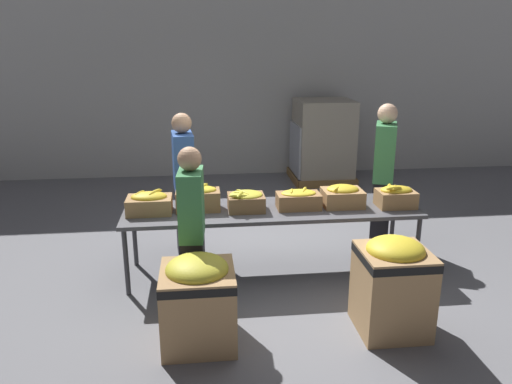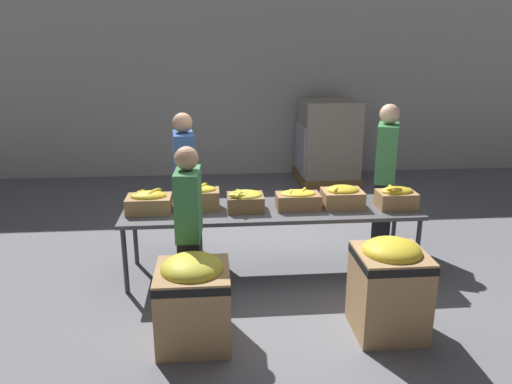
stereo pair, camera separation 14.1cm
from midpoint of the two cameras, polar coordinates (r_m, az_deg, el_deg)
name	(u,v)px [view 1 (the left image)]	position (r m, az deg, el deg)	size (l,w,h in m)	color
ground_plane	(271,272)	(5.61, 1.02, -9.09)	(30.00, 30.00, 0.00)	slate
wall_back	(238,67)	(9.39, -2.49, 14.05)	(16.00, 0.08, 4.00)	#B7B7B2
sorting_table	(272,212)	(5.35, 1.06, -2.33)	(3.14, 0.82, 0.74)	#4C4C51
banana_box_0	(149,203)	(5.29, -12.84, -1.21)	(0.46, 0.32, 0.24)	#A37A4C
banana_box_1	(198,198)	(5.29, -7.41, -0.65)	(0.46, 0.27, 0.29)	olive
banana_box_2	(246,200)	(5.24, -1.94, -0.95)	(0.38, 0.35, 0.23)	olive
banana_box_3	(299,199)	(5.31, 4.13, -0.82)	(0.46, 0.27, 0.22)	olive
banana_box_4	(342,196)	(5.44, 9.12, -0.42)	(0.43, 0.33, 0.24)	#A37A4C
banana_box_5	(396,196)	(5.54, 14.99, -0.45)	(0.40, 0.29, 0.26)	#A37A4C
volunteer_0	(192,233)	(4.59, -8.15, -4.66)	(0.24, 0.44, 1.58)	black
volunteer_1	(184,186)	(5.86, -8.88, 0.66)	(0.27, 0.47, 1.69)	black
volunteer_2	(383,176)	(6.27, 13.67, 1.74)	(0.39, 0.52, 1.76)	black
donation_bin_0	(198,298)	(4.27, -7.59, -11.89)	(0.61, 0.61, 0.78)	tan
donation_bin_1	(393,282)	(4.52, 14.48, -9.96)	(0.58, 0.58, 0.86)	tan
pallet_stack_0	(320,152)	(9.18, 6.84, 4.51)	(1.03, 1.03, 1.04)	olive
pallet_stack_1	(323,141)	(9.11, 7.23, 5.75)	(1.06, 1.06, 1.47)	olive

